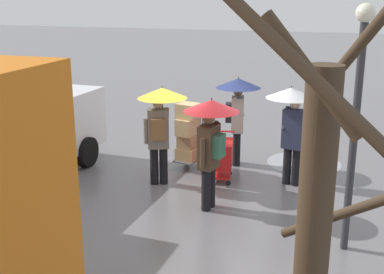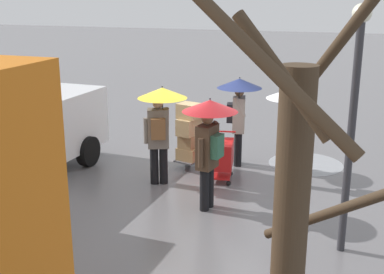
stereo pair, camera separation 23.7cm
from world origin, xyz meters
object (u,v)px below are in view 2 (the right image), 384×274
hand_dolly_boxes (189,133)px  pedestrian_far_side (293,114)px  pedestrian_black_side (160,113)px  pedestrian_white_side (239,101)px  pedestrian_pink_side (209,129)px  shopping_cart_vendor (221,155)px  street_lamp (354,106)px

hand_dolly_boxes → pedestrian_far_side: (-2.38, 0.27, 0.71)m
pedestrian_black_side → pedestrian_white_side: (-1.26, -1.70, 0.00)m
pedestrian_pink_side → pedestrian_white_side: size_ratio=1.00×
shopping_cart_vendor → street_lamp: (-2.70, 2.40, 1.80)m
pedestrian_pink_side → hand_dolly_boxes: bearing=-61.3°
hand_dolly_boxes → street_lamp: 4.86m
shopping_cart_vendor → pedestrian_far_side: pedestrian_far_side is taller
pedestrian_black_side → pedestrian_pink_side: bearing=146.7°
hand_dolly_boxes → pedestrian_white_side: bearing=-149.9°
pedestrian_black_side → pedestrian_white_side: 2.12m
hand_dolly_boxes → pedestrian_far_side: pedestrian_far_side is taller
shopping_cart_vendor → pedestrian_far_side: 1.80m
pedestrian_pink_side → pedestrian_white_side: (0.08, -2.58, 0.00)m
pedestrian_pink_side → pedestrian_far_side: size_ratio=1.00×
hand_dolly_boxes → pedestrian_black_side: pedestrian_black_side is taller
pedestrian_white_side → pedestrian_far_side: size_ratio=1.00×
hand_dolly_boxes → pedestrian_black_side: 1.34m
hand_dolly_boxes → pedestrian_far_side: bearing=173.5°
pedestrian_far_side → street_lamp: 3.00m
pedestrian_pink_side → pedestrian_black_side: bearing=-33.3°
pedestrian_black_side → street_lamp: bearing=155.2°
pedestrian_black_side → hand_dolly_boxes: bearing=-102.4°
pedestrian_pink_side → pedestrian_black_side: (1.34, -0.88, 0.00)m
pedestrian_black_side → pedestrian_far_side: bearing=-162.2°
hand_dolly_boxes → pedestrian_white_side: 1.37m
hand_dolly_boxes → street_lamp: (-3.61, 2.89, 1.51)m
pedestrian_far_side → street_lamp: bearing=115.0°
pedestrian_pink_side → street_lamp: bearing=160.3°
pedestrian_pink_side → pedestrian_white_side: same height
shopping_cart_vendor → pedestrian_black_side: size_ratio=0.49×
shopping_cart_vendor → pedestrian_black_side: bearing=28.3°
hand_dolly_boxes → pedestrian_pink_side: 2.38m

